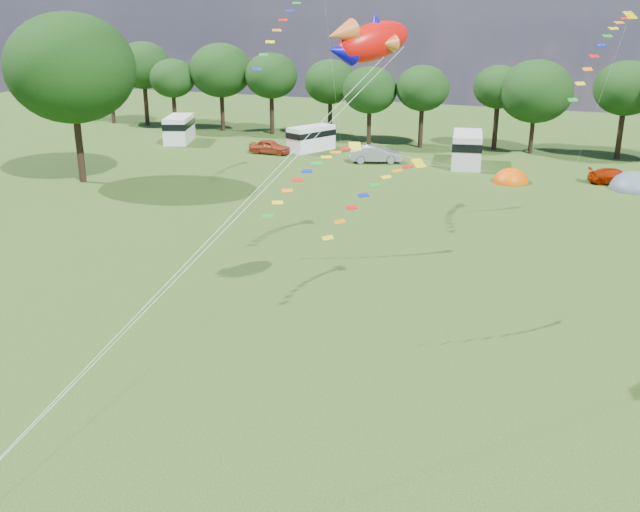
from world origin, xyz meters
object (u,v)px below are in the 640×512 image
at_px(car_c, 615,177).
at_px(fish_kite, 368,42).
at_px(big_tree, 71,68).
at_px(tent_orange, 510,182).
at_px(campervan_a, 179,128).
at_px(campervan_b, 311,138).
at_px(campervan_c, 467,148).
at_px(car_b, 375,154).
at_px(tent_greyblue, 633,189).
at_px(car_a, 270,147).

distance_m(car_c, fish_kite, 38.63).
xyz_separation_m(big_tree, tent_orange, (32.11, 13.89, -9.00)).
height_order(campervan_a, campervan_b, campervan_a).
bearing_deg(campervan_a, campervan_c, -112.51).
bearing_deg(car_b, car_c, -116.08).
height_order(tent_orange, fish_kite, fish_kite).
height_order(big_tree, tent_greyblue, big_tree).
xyz_separation_m(campervan_a, campervan_b, (14.90, 1.12, -0.17)).
height_order(car_c, campervan_b, campervan_b).
distance_m(car_a, tent_orange, 23.90).
bearing_deg(campervan_a, car_a, -122.65).
bearing_deg(tent_greyblue, car_c, 137.73).
bearing_deg(big_tree, campervan_c, 34.93).
distance_m(car_a, campervan_b, 4.44).
bearing_deg(tent_greyblue, campervan_a, 175.36).
relative_size(car_a, fish_kite, 1.10).
xyz_separation_m(car_a, tent_orange, (23.70, -2.98, -0.67)).
height_order(car_b, tent_orange, car_b).
xyz_separation_m(big_tree, car_c, (39.92, 16.60, -8.41)).
relative_size(big_tree, campervan_b, 2.47).
xyz_separation_m(big_tree, fish_kite, (31.57, -19.30, 3.17)).
height_order(car_b, campervan_c, campervan_c).
distance_m(car_a, tent_greyblue, 32.96).
bearing_deg(campervan_c, campervan_b, 74.09).
bearing_deg(tent_orange, car_c, 19.15).
relative_size(campervan_a, tent_greyblue, 1.49).
height_order(big_tree, campervan_a, big_tree).
bearing_deg(campervan_a, tent_greyblue, -117.33).
height_order(car_a, campervan_a, campervan_a).
distance_m(tent_orange, fish_kite, 35.35).
bearing_deg(car_b, campervan_c, -100.63).
bearing_deg(tent_greyblue, tent_orange, -171.18).
bearing_deg(campervan_c, big_tree, 112.71).
relative_size(car_c, campervan_a, 0.67).
distance_m(campervan_a, tent_orange, 35.98).
relative_size(campervan_b, tent_orange, 1.70).
bearing_deg(car_c, campervan_c, 68.65).
height_order(campervan_b, fish_kite, fish_kite).
xyz_separation_m(campervan_c, fish_kite, (4.30, -38.35, 10.60)).
bearing_deg(big_tree, fish_kite, -31.44).
bearing_deg(tent_orange, car_a, 172.83).
distance_m(car_b, fish_kite, 40.00).
bearing_deg(car_b, fish_kite, 173.77).
height_order(big_tree, car_b, big_tree).
distance_m(car_b, campervan_b, 8.46).
distance_m(car_c, campervan_b, 28.71).
xyz_separation_m(car_b, car_c, (20.62, -0.43, -0.16)).
height_order(car_c, campervan_c, campervan_c).
height_order(campervan_c, fish_kite, fish_kite).
bearing_deg(fish_kite, big_tree, 90.22).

